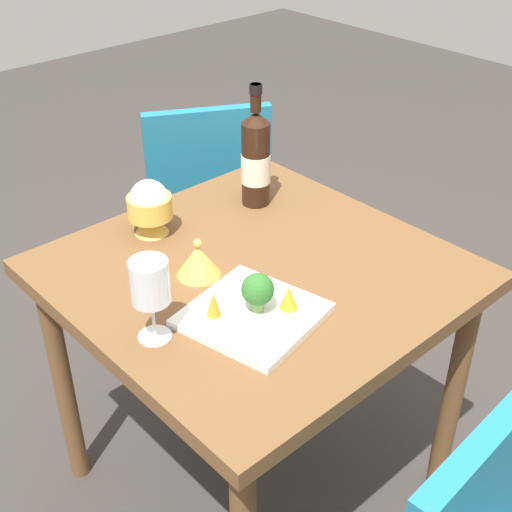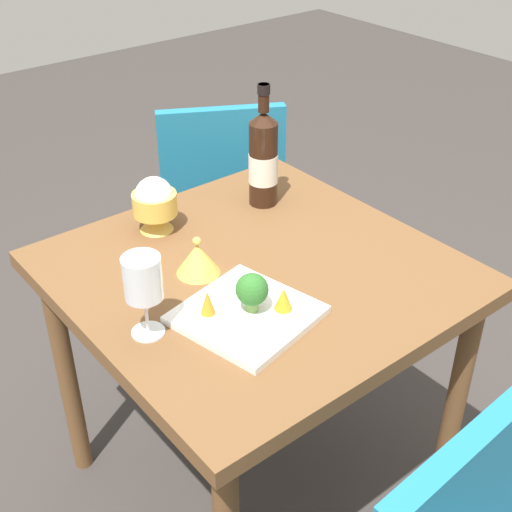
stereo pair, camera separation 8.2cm
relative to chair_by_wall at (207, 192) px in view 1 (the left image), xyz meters
name	(u,v)px [view 1 (the left image)]	position (x,y,z in m)	size (l,w,h in m)	color
ground_plane	(256,477)	(0.38, 0.67, -0.53)	(8.00, 8.00, 0.00)	#383330
dining_table	(256,299)	(0.38, 0.67, 0.11)	(0.84, 0.84, 0.73)	brown
chair_by_wall	(207,192)	(0.00, 0.00, 0.00)	(0.54, 0.54, 0.85)	teal
wine_bottle	(256,158)	(0.17, 0.44, 0.33)	(0.08, 0.08, 0.32)	black
wine_glass	(150,284)	(0.70, 0.72, 0.33)	(0.08, 0.08, 0.18)	white
rice_bowl	(150,206)	(0.47, 0.38, 0.27)	(0.11, 0.11, 0.14)	gold
rice_bowl_lid	(198,260)	(0.50, 0.60, 0.24)	(0.10, 0.10, 0.09)	gold
serving_plate	(252,315)	(0.52, 0.80, 0.21)	(0.30, 0.30, 0.02)	white
broccoli_floret	(258,290)	(0.50, 0.81, 0.26)	(0.07, 0.07, 0.09)	#729E4C
carrot_garnish_left	(289,298)	(0.45, 0.84, 0.24)	(0.04, 0.04, 0.05)	orange
carrot_garnish_right	(214,304)	(0.58, 0.76, 0.24)	(0.03, 0.03, 0.06)	orange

